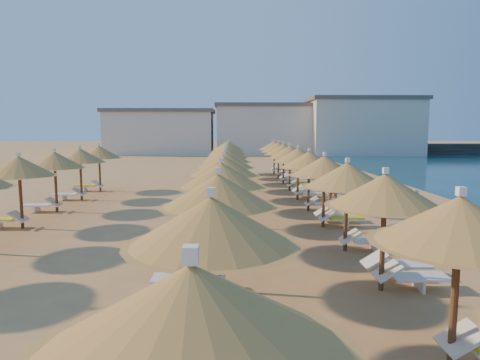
{
  "coord_description": "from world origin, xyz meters",
  "views": [
    {
      "loc": [
        -1.61,
        -16.38,
        3.77
      ],
      "look_at": [
        -1.24,
        4.0,
        1.3
      ],
      "focal_mm": 32.0,
      "sensor_mm": 36.0,
      "label": 1
    }
  ],
  "objects_px": {
    "parasol_row_west": "(225,161)",
    "beachgoer_a": "(412,214)",
    "parasol_row_east": "(309,161)",
    "beachgoer_c": "(358,187)",
    "jetty": "(439,149)",
    "beachgoer_b": "(333,185)"
  },
  "relations": [
    {
      "from": "parasol_row_west",
      "to": "beachgoer_a",
      "type": "xyz_separation_m",
      "value": [
        6.55,
        -4.82,
        -1.48
      ]
    },
    {
      "from": "parasol_row_east",
      "to": "parasol_row_west",
      "type": "distance_m",
      "value": 3.8
    },
    {
      "from": "parasol_row_east",
      "to": "beachgoer_c",
      "type": "height_order",
      "value": "parasol_row_east"
    },
    {
      "from": "jetty",
      "to": "parasol_row_east",
      "type": "relative_size",
      "value": 0.86
    },
    {
      "from": "parasol_row_east",
      "to": "parasol_row_west",
      "type": "height_order",
      "value": "same"
    },
    {
      "from": "beachgoer_c",
      "to": "parasol_row_west",
      "type": "bearing_deg",
      "value": -141.09
    },
    {
      "from": "parasol_row_east",
      "to": "beachgoer_a",
      "type": "distance_m",
      "value": 5.74
    },
    {
      "from": "parasol_row_west",
      "to": "beachgoer_b",
      "type": "relative_size",
      "value": 18.28
    },
    {
      "from": "jetty",
      "to": "parasol_row_west",
      "type": "height_order",
      "value": "parasol_row_west"
    },
    {
      "from": "beachgoer_a",
      "to": "beachgoer_b",
      "type": "distance_m",
      "value": 6.77
    },
    {
      "from": "jetty",
      "to": "beachgoer_c",
      "type": "distance_m",
      "value": 47.7
    },
    {
      "from": "beachgoer_a",
      "to": "beachgoer_c",
      "type": "relative_size",
      "value": 1.02
    },
    {
      "from": "beachgoer_a",
      "to": "beachgoer_b",
      "type": "bearing_deg",
      "value": -172.52
    },
    {
      "from": "beachgoer_b",
      "to": "jetty",
      "type": "bearing_deg",
      "value": 108.95
    },
    {
      "from": "beachgoer_c",
      "to": "beachgoer_b",
      "type": "bearing_deg",
      "value": -152.67
    },
    {
      "from": "parasol_row_west",
      "to": "beachgoer_a",
      "type": "distance_m",
      "value": 8.26
    },
    {
      "from": "beachgoer_c",
      "to": "beachgoer_a",
      "type": "bearing_deg",
      "value": -68.29
    },
    {
      "from": "jetty",
      "to": "beachgoer_a",
      "type": "xyz_separation_m",
      "value": [
        -24.23,
        -47.92,
        0.09
      ]
    },
    {
      "from": "parasol_row_west",
      "to": "beachgoer_b",
      "type": "bearing_deg",
      "value": 19.02
    },
    {
      "from": "parasol_row_west",
      "to": "jetty",
      "type": "bearing_deg",
      "value": 54.47
    },
    {
      "from": "jetty",
      "to": "beachgoer_a",
      "type": "height_order",
      "value": "beachgoer_a"
    },
    {
      "from": "jetty",
      "to": "beachgoer_c",
      "type": "height_order",
      "value": "beachgoer_c"
    }
  ]
}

